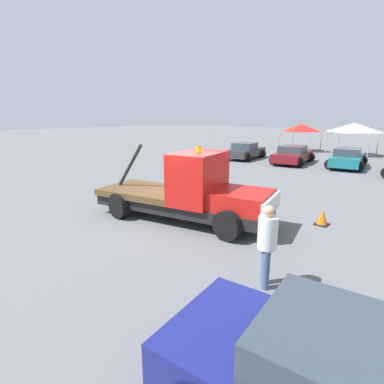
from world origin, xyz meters
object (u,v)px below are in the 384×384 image
parked_car_maroon (293,155)px  canopy_tent_red (301,128)px  parked_car_charcoal (245,151)px  parked_car_teal (347,158)px  tow_truck (191,193)px  person_near_truck (267,241)px  traffic_cone (322,218)px  canopy_tent_white (354,128)px

parked_car_maroon → canopy_tent_red: canopy_tent_red is taller
parked_car_charcoal → parked_car_teal: bearing=-89.6°
tow_truck → person_near_truck: 4.31m
tow_truck → parked_car_maroon: bearing=87.8°
tow_truck → canopy_tent_red: bearing=90.8°
parked_car_charcoal → parked_car_maroon: size_ratio=0.92×
tow_truck → canopy_tent_red: 23.43m
tow_truck → parked_car_teal: tow_truck is taller
parked_car_charcoal → parked_car_teal: same height
person_near_truck → traffic_cone: size_ratio=3.21×
traffic_cone → canopy_tent_white: bearing=102.4°
parked_car_teal → traffic_cone: (2.77, -12.71, -0.39)m
parked_car_teal → canopy_tent_red: 9.93m
tow_truck → parked_car_charcoal: size_ratio=1.41×
person_near_truck → parked_car_charcoal: bearing=-89.9°
canopy_tent_white → traffic_cone: bearing=-77.6°
parked_car_charcoal → parked_car_maroon: (3.98, 0.25, 0.00)m
canopy_tent_red → parked_car_charcoal: bearing=-97.5°
parked_car_charcoal → traffic_cone: (10.29, -11.67, -0.39)m
parked_car_charcoal → parked_car_maroon: same height
parked_car_maroon → tow_truck: bearing=-177.1°
person_near_truck → canopy_tent_white: size_ratio=0.51×
person_near_truck → canopy_tent_white: canopy_tent_white is taller
canopy_tent_white → parked_car_teal: bearing=-77.4°
parked_car_teal → canopy_tent_red: size_ratio=1.60×
parked_car_maroon → canopy_tent_white: bearing=-22.4°
parked_car_charcoal → tow_truck: bearing=-161.8°
parked_car_maroon → canopy_tent_red: (-2.87, 8.18, 1.66)m
person_near_truck → parked_car_teal: person_near_truck is taller
person_near_truck → canopy_tent_red: size_ratio=0.57×
canopy_tent_white → parked_car_maroon: bearing=-104.0°
tow_truck → canopy_tent_white: (-0.90, 22.36, 1.48)m
tow_truck → canopy_tent_white: 22.43m
person_near_truck → parked_car_teal: 17.53m
person_near_truck → parked_car_charcoal: size_ratio=0.39×
person_near_truck → parked_car_teal: size_ratio=0.36×
person_near_truck → parked_car_maroon: bearing=-101.2°
tow_truck → parked_car_charcoal: bearing=102.3°
canopy_tent_red → traffic_cone: 22.20m
parked_car_charcoal → parked_car_maroon: 3.98m
canopy_tent_red → canopy_tent_white: 4.85m
parked_car_maroon → canopy_tent_white: canopy_tent_white is taller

